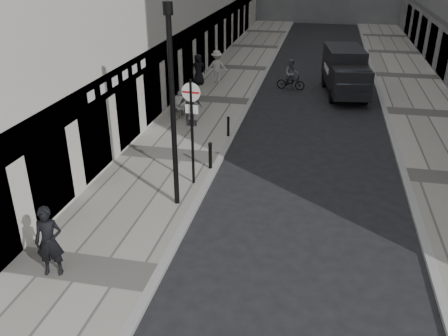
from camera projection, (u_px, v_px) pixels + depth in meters
The scene contains 15 objects.
sidewalk at pixel (214, 100), 25.98m from camera, with size 4.00×60.00×0.12m, color #9F9A90.
far_sidewalk at pixel (426, 114), 23.93m from camera, with size 4.00×60.00×0.12m, color #9F9A90.
walking_man at pixel (49, 241), 11.83m from camera, with size 0.70×0.46×1.92m, color black.
sign_post at pixel (192, 119), 15.85m from camera, with size 0.64×0.12×3.74m.
lamppost at pixel (172, 100), 14.07m from camera, with size 0.28×0.28×6.28m.
bollard_near at pixel (228, 127), 20.82m from camera, with size 0.11×0.11×0.84m, color black.
bollard_far at pixel (210, 156), 17.77m from camera, with size 0.13×0.13×0.98m, color black.
panel_van at pixel (345, 70), 26.71m from camera, with size 2.69×5.55×2.51m.
cyclist at pixel (291, 78), 27.86m from camera, with size 1.71×0.75×1.79m.
pedestrian_a at pixel (190, 106), 21.86m from camera, with size 1.07×0.44×1.82m, color #5A5A5F.
pedestrian_b at pixel (217, 67), 28.77m from camera, with size 1.25×0.72×1.94m, color #BDB6AE.
pedestrian_c at pixel (198, 69), 28.34m from camera, with size 0.89×0.58×1.82m, color black.
cafe_table_near at pixel (187, 103), 23.58m from camera, with size 0.79×1.79×1.02m.
cafe_table_mid at pixel (190, 102), 24.18m from camera, with size 0.64×1.45×0.82m.
cafe_table_far at pixel (179, 102), 23.97m from camera, with size 0.69×1.55×0.88m.
Camera 1 is at (3.71, -6.43, 7.79)m, focal length 38.00 mm.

